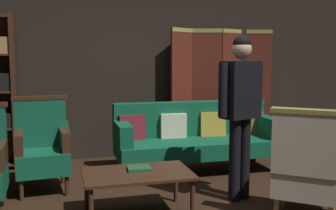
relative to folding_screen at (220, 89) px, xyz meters
name	(u,v)px	position (x,y,z in m)	size (l,w,h in m)	color
back_wall	(139,62)	(-1.24, 0.12, 0.41)	(7.20, 0.10, 2.80)	black
folding_screen	(220,89)	(0.00, 0.00, 0.00)	(1.70, 0.32, 1.90)	#5B2319
velvet_couch	(195,135)	(-0.69, -0.87, -0.53)	(2.12, 0.78, 0.88)	#382114
coffee_table	(137,177)	(-1.72, -2.24, -0.61)	(1.00, 0.64, 0.42)	#382114
armchair_gilt_accent	(306,167)	(-0.26, -2.71, -0.50)	(0.81, 0.81, 1.04)	tan
armchair_wing_left	(42,147)	(-2.61, -1.21, -0.50)	(0.63, 0.62, 1.04)	#382114
standing_figure	(241,102)	(-0.62, -2.07, 0.04)	(0.56, 0.34, 1.70)	black
potted_plant	(49,136)	(-2.54, -0.47, -0.51)	(0.52, 0.52, 0.82)	brown
book_green_cloth	(139,168)	(-1.69, -2.16, -0.55)	(0.22, 0.19, 0.03)	#1E4C28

